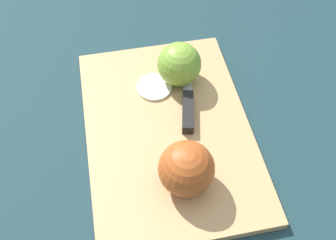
% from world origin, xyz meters
% --- Properties ---
extents(ground_plane, '(4.00, 4.00, 0.00)m').
position_xyz_m(ground_plane, '(0.00, 0.00, 0.00)').
color(ground_plane, '#193338').
extents(cutting_board, '(0.41, 0.31, 0.01)m').
position_xyz_m(cutting_board, '(0.00, 0.00, 0.01)').
color(cutting_board, tan).
rests_on(cutting_board, ground_plane).
extents(apple_half_left, '(0.08, 0.08, 0.08)m').
position_xyz_m(apple_half_left, '(-0.10, -0.02, 0.05)').
color(apple_half_left, '#AD4C1E').
rests_on(apple_half_left, cutting_board).
extents(apple_half_right, '(0.07, 0.07, 0.07)m').
position_xyz_m(apple_half_right, '(0.10, -0.02, 0.05)').
color(apple_half_right, olive).
rests_on(apple_half_right, cutting_board).
extents(knife, '(0.17, 0.03, 0.02)m').
position_xyz_m(knife, '(0.04, -0.03, 0.02)').
color(knife, silver).
rests_on(knife, cutting_board).
extents(apple_slice, '(0.06, 0.06, 0.00)m').
position_xyz_m(apple_slice, '(0.08, 0.02, 0.02)').
color(apple_slice, '#EFE5C6').
rests_on(apple_slice, cutting_board).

